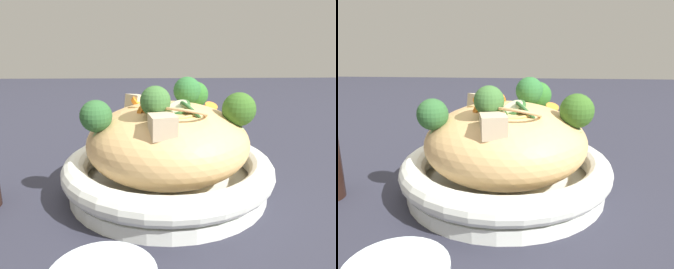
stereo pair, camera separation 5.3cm
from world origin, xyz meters
The scene contains 7 objects.
ground_plane centered at (0.00, 0.00, 0.00)m, with size 3.00×3.00×0.00m, color #282936.
serving_bowl centered at (0.00, 0.00, 0.03)m, with size 0.33×0.33×0.06m.
noodle_heap centered at (0.00, 0.00, 0.08)m, with size 0.25×0.25×0.13m.
broccoli_florets centered at (0.02, 0.01, 0.14)m, with size 0.27×0.19×0.08m.
carrot_coins centered at (-0.02, 0.03, 0.14)m, with size 0.15×0.11×0.03m.
zucchini_slices centered at (0.01, -0.04, 0.14)m, with size 0.09×0.06×0.03m.
chicken_chunks centered at (-0.03, -0.03, 0.13)m, with size 0.08×0.20×0.03m.
Camera 1 is at (-0.02, -0.51, 0.24)m, focal length 36.17 mm.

